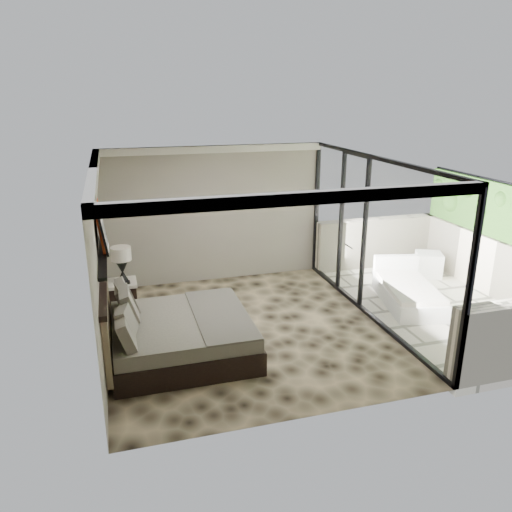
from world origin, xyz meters
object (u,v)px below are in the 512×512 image
object	(u,v)px
bed	(175,333)
table_lamp	(121,260)
nightstand	(123,294)
lounger	(407,292)
ottoman	(428,264)

from	to	relation	value
bed	table_lamp	bearing A→B (deg)	108.61
nightstand	lounger	xyz separation A→B (m)	(5.15, -1.26, -0.05)
bed	ottoman	size ratio (longest dim) A/B	4.15
bed	table_lamp	xyz separation A→B (m)	(-0.67, 1.98, 0.59)
bed	ottoman	xyz separation A→B (m)	(5.70, 1.89, -0.09)
table_lamp	lounger	bearing A→B (deg)	-13.74
bed	lounger	xyz separation A→B (m)	(4.45, 0.73, -0.13)
bed	ottoman	world-z (taller)	bed
bed	lounger	size ratio (longest dim) A/B	1.11
nightstand	ottoman	xyz separation A→B (m)	(6.40, -0.10, -0.01)
bed	lounger	world-z (taller)	bed
ottoman	lounger	size ratio (longest dim) A/B	0.27
ottoman	bed	bearing A→B (deg)	-161.66
nightstand	ottoman	bearing A→B (deg)	-22.60
nightstand	ottoman	distance (m)	6.40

